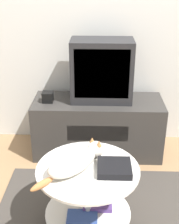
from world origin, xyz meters
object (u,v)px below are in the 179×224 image
tv (102,71)px  dvd_box (114,168)px  speaker (48,97)px  cat (75,160)px

tv → dvd_box: (0.08, -1.03, -0.30)m
speaker → dvd_box: size_ratio=0.44×
speaker → cat: 1.00m
dvd_box → cat: 0.25m
speaker → dvd_box: speaker is taller
cat → dvd_box: bearing=-52.1°
tv → dvd_box: size_ratio=2.60×
tv → dvd_box: 1.08m
dvd_box → cat: size_ratio=0.45×
tv → cat: 1.06m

